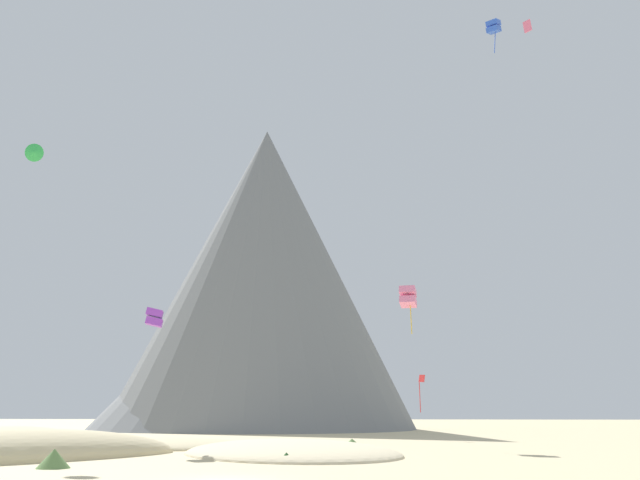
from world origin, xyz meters
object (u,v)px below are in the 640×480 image
(bush_ridge_crest, at_px, (54,459))
(kite_pink_low, at_px, (408,297))
(kite_green_mid, at_px, (34,152))
(bush_far_right, at_px, (352,445))
(kite_blue_high, at_px, (494,27))
(bush_scatter_east, at_px, (112,453))
(kite_violet_low, at_px, (154,318))
(bush_far_left, at_px, (286,458))
(rock_massif, at_px, (254,296))
(kite_rainbow_high, at_px, (527,26))
(kite_red_low, at_px, (421,384))

(bush_ridge_crest, relative_size, kite_pink_low, 0.43)
(kite_pink_low, xyz_separation_m, kite_green_mid, (-31.83, -7.14, 11.76))
(bush_far_right, distance_m, kite_blue_high, 42.28)
(bush_scatter_east, xyz_separation_m, kite_green_mid, (-11.04, 6.17, 24.27))
(kite_violet_low, xyz_separation_m, kite_green_mid, (-11.88, 1.47, 14.50))
(bush_far_right, xyz_separation_m, kite_violet_low, (-15.13, -1.16, 9.48))
(bush_far_left, xyz_separation_m, bush_ridge_crest, (-11.96, -4.61, 0.20))
(bush_scatter_east, bearing_deg, rock_massif, 92.06)
(kite_green_mid, bearing_deg, bush_far_left, -38.03)
(kite_rainbow_high, bearing_deg, kite_red_low, -148.78)
(rock_massif, bearing_deg, kite_violet_low, -87.01)
(kite_red_low, xyz_separation_m, kite_violet_low, (-21.80, -23.06, 4.26))
(kite_rainbow_high, bearing_deg, kite_green_mid, -82.62)
(bush_ridge_crest, relative_size, kite_red_low, 0.46)
(kite_violet_low, bearing_deg, kite_blue_high, 94.13)
(kite_violet_low, relative_size, kite_green_mid, 0.95)
(bush_ridge_crest, relative_size, rock_massif, 0.03)
(kite_blue_high, distance_m, kite_rainbow_high, 4.58)
(bush_far_left, xyz_separation_m, kite_pink_low, (8.31, 18.58, 12.40))
(kite_violet_low, bearing_deg, rock_massif, 168.82)
(kite_red_low, distance_m, kite_pink_low, 16.16)
(kite_violet_low, relative_size, kite_pink_low, 0.37)
(kite_blue_high, xyz_separation_m, kite_rainbow_high, (2.41, -3.32, -2.04))
(bush_far_right, relative_size, kite_rainbow_high, 2.25)
(kite_green_mid, bearing_deg, bush_scatter_east, -41.28)
(bush_far_left, height_order, kite_pink_low, kite_pink_low)
(bush_far_right, bearing_deg, bush_ridge_crest, -134.45)
(rock_massif, bearing_deg, bush_scatter_east, -87.94)
(bush_far_left, bearing_deg, bush_scatter_east, 157.10)
(rock_massif, xyz_separation_m, kite_blue_high, (32.40, -52.93, 17.63))
(kite_red_low, bearing_deg, kite_green_mid, 140.78)
(bush_far_right, bearing_deg, kite_rainbow_high, 17.43)
(bush_ridge_crest, xyz_separation_m, kite_green_mid, (-11.56, 16.05, 23.96))
(bush_far_right, height_order, kite_rainbow_high, kite_rainbow_high)
(kite_pink_low, bearing_deg, bush_far_right, 67.77)
(kite_violet_low, bearing_deg, bush_far_right, 80.23)
(bush_scatter_east, xyz_separation_m, kite_blue_high, (29.98, 14.34, 39.26))
(rock_massif, xyz_separation_m, kite_red_low, (25.06, -39.51, -16.13))
(bush_far_left, relative_size, kite_rainbow_high, 1.12)
(bush_far_left, relative_size, bush_ridge_crest, 0.68)
(bush_ridge_crest, xyz_separation_m, rock_massif, (-2.95, 77.15, 21.33))
(bush_far_right, bearing_deg, bush_far_left, -107.38)
(kite_red_low, bearing_deg, bush_scatter_east, 158.91)
(bush_far_right, bearing_deg, kite_red_low, 73.05)
(bush_far_left, relative_size, kite_blue_high, 0.34)
(kite_violet_low, xyz_separation_m, kite_rainbow_high, (31.55, 6.32, 27.46))
(bush_far_left, height_order, kite_rainbow_high, kite_rainbow_high)
(bush_ridge_crest, height_order, kite_red_low, kite_red_low)
(bush_far_right, relative_size, kite_red_low, 0.63)
(rock_massif, height_order, kite_blue_high, rock_massif)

